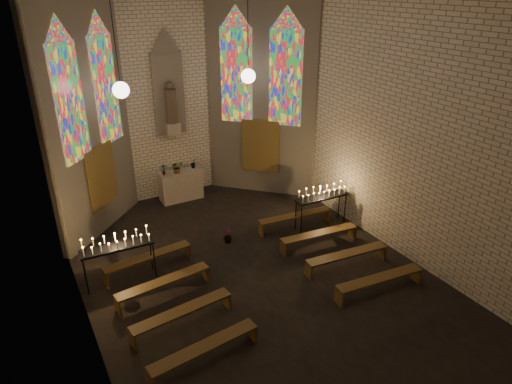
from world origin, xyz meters
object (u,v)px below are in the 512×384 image
Objects in this scene: votive_stand_left at (117,244)px; aisle_flower_pot at (228,236)px; votive_stand_right at (322,194)px; altar at (181,185)px.

aisle_flower_pot is at bearing 9.85° from votive_stand_left.
aisle_flower_pot is 3.27m from votive_stand_left.
votive_stand_left reaches higher than votive_stand_right.
votive_stand_right reaches higher than aisle_flower_pot.
votive_stand_right reaches higher than altar.
aisle_flower_pot is at bearing 172.12° from votive_stand_right.
altar is 3.35m from aisle_flower_pot.
votive_stand_left is 6.00m from votive_stand_right.
aisle_flower_pot is 3.05m from votive_stand_right.
votive_stand_left reaches higher than aisle_flower_pot.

